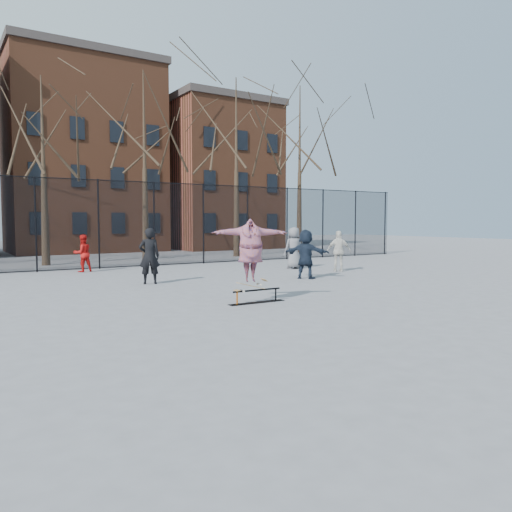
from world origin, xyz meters
TOP-DOWN VIEW (x-y plane):
  - ground at (0.00, 0.00)m, footprint 100.00×100.00m
  - skate_rail at (-0.52, 1.37)m, footprint 1.62×0.25m
  - skateboard at (-0.71, 1.37)m, footprint 0.84×0.20m
  - skater at (-0.71, 1.37)m, footprint 2.07×1.23m
  - bystander_black at (-1.46, 6.64)m, footprint 0.80×0.65m
  - bystander_red at (-2.37, 12.00)m, footprint 0.85×0.71m
  - bystander_white at (6.83, 6.34)m, footprint 1.06×0.97m
  - bystander_navy at (3.99, 5.00)m, footprint 1.42×1.70m
  - bystander_extra at (5.98, 8.36)m, footprint 0.99×0.72m
  - fence at (-0.01, 13.00)m, footprint 34.03×0.07m
  - tree_row at (-0.25, 17.15)m, footprint 33.66×7.46m
  - rowhouses at (0.72, 26.00)m, footprint 29.00×7.00m

SIDE VIEW (x-z plane):
  - ground at x=0.00m, z-range 0.00..0.00m
  - skate_rail at x=-0.52m, z-range -0.04..0.32m
  - skateboard at x=-0.71m, z-range 0.36..0.46m
  - bystander_red at x=-2.37m, z-range 0.00..1.57m
  - bystander_white at x=6.83m, z-range 0.00..1.73m
  - bystander_navy at x=3.99m, z-range 0.00..1.83m
  - bystander_extra at x=5.98m, z-range 0.00..1.87m
  - bystander_black at x=-1.46m, z-range 0.00..1.90m
  - skater at x=-0.71m, z-range 0.46..2.09m
  - fence at x=-0.01m, z-range 0.05..4.05m
  - rowhouses at x=0.72m, z-range -0.44..12.56m
  - tree_row at x=-0.25m, z-range 2.02..12.69m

